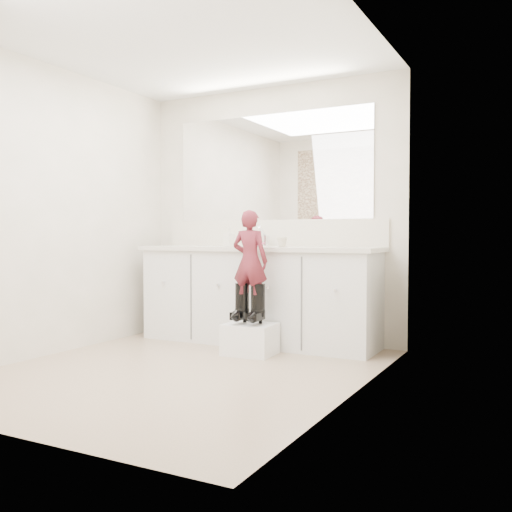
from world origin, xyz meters
The scene contains 19 objects.
floor centered at (0.00, 0.00, 0.00)m, with size 3.00×3.00×0.00m, color #876D58.
ceiling centered at (0.00, 0.00, 2.40)m, with size 3.00×3.00×0.00m, color white.
wall_back centered at (0.00, 1.50, 1.20)m, with size 2.60×2.60×0.00m, color beige.
wall_front centered at (0.00, -1.50, 1.20)m, with size 2.60×2.60×0.00m, color beige.
wall_left centered at (-1.30, 0.00, 1.20)m, with size 3.00×3.00×0.00m, color beige.
wall_right centered at (1.30, 0.00, 1.20)m, with size 3.00×3.00×0.00m, color beige.
vanity_cabinet centered at (0.00, 1.23, 0.42)m, with size 2.20×0.55×0.85m, color silver.
countertop centered at (0.00, 1.21, 0.87)m, with size 2.28×0.58×0.04m, color beige.
backsplash centered at (0.00, 1.49, 1.02)m, with size 2.28×0.03×0.25m, color beige.
mirror centered at (0.00, 1.49, 1.64)m, with size 2.00×0.02×1.00m, color white.
dot_panel centered at (0.00, -1.49, 1.65)m, with size 2.00×0.01×1.20m, color #472819.
faucet centered at (0.00, 1.38, 0.94)m, with size 0.08×0.08×0.10m, color silver.
cup centered at (0.26, 1.20, 0.93)m, with size 0.09×0.09×0.09m, color beige.
soap_bottle centered at (-0.27, 1.16, 0.98)m, with size 0.08×0.08×0.18m, color silver.
step_stool centered at (0.17, 0.75, 0.13)m, with size 0.40×0.34×0.26m, color white.
boot_left centered at (0.10, 0.75, 0.43)m, with size 0.12×0.22×0.34m, color black, non-canonical shape.
boot_right centered at (0.25, 0.75, 0.43)m, with size 0.12×0.22×0.34m, color black, non-canonical shape.
toddler centered at (0.17, 0.75, 0.78)m, with size 0.31×0.20×0.84m, color #972E3D.
toothbrush centered at (0.24, 0.75, 0.91)m, with size 0.01×0.01×0.14m, color #E3588C.
Camera 1 is at (2.39, -3.40, 0.99)m, focal length 40.00 mm.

